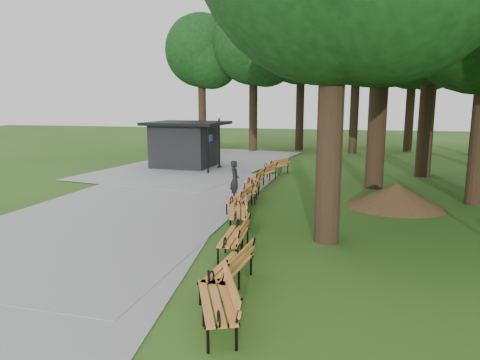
% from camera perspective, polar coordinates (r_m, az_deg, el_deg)
% --- Properties ---
extents(ground, '(100.00, 100.00, 0.00)m').
position_cam_1_polar(ground, '(12.54, -3.23, -7.46)').
color(ground, '#285418').
rests_on(ground, ground).
extents(path, '(12.00, 38.00, 0.06)m').
position_cam_1_polar(path, '(16.67, -13.59, -3.14)').
color(path, '#959598').
rests_on(path, ground).
extents(person, '(0.54, 0.65, 1.54)m').
position_cam_1_polar(person, '(17.07, -0.69, -0.01)').
color(person, black).
rests_on(person, ground).
extents(kiosk, '(4.52, 4.00, 2.67)m').
position_cam_1_polar(kiosk, '(25.63, -7.35, 4.63)').
color(kiosk, black).
rests_on(kiosk, ground).
extents(lamp_post, '(0.32, 0.32, 3.17)m').
position_cam_1_polar(lamp_post, '(24.98, -2.76, 6.74)').
color(lamp_post, black).
rests_on(lamp_post, ground).
extents(dirt_mound, '(2.93, 2.93, 0.91)m').
position_cam_1_polar(dirt_mound, '(16.74, 19.76, -1.93)').
color(dirt_mound, '#47301C').
rests_on(dirt_mound, ground).
extents(bench_0, '(1.32, 2.00, 0.88)m').
position_cam_1_polar(bench_0, '(7.73, -3.14, -15.63)').
color(bench_0, orange).
rests_on(bench_0, ground).
extents(bench_1, '(0.83, 1.95, 0.88)m').
position_cam_1_polar(bench_1, '(9.12, -1.48, -11.47)').
color(bench_1, orange).
rests_on(bench_1, ground).
extents(bench_2, '(0.73, 1.93, 0.88)m').
position_cam_1_polar(bench_2, '(11.09, -0.83, -7.45)').
color(bench_2, orange).
rests_on(bench_2, ground).
extents(bench_3, '(1.06, 2.00, 0.88)m').
position_cam_1_polar(bench_3, '(13.48, -0.30, -4.23)').
color(bench_3, orange).
rests_on(bench_3, ground).
extents(bench_4, '(0.73, 1.93, 0.88)m').
position_cam_1_polar(bench_4, '(15.36, -0.05, -2.42)').
color(bench_4, orange).
rests_on(bench_4, ground).
extents(bench_5, '(0.84, 1.96, 0.88)m').
position_cam_1_polar(bench_5, '(17.06, 1.48, -1.15)').
color(bench_5, orange).
rests_on(bench_5, ground).
extents(bench_6, '(0.71, 1.92, 0.88)m').
position_cam_1_polar(bench_6, '(19.05, 1.90, 0.06)').
color(bench_6, orange).
rests_on(bench_6, ground).
extents(bench_7, '(1.00, 1.99, 0.88)m').
position_cam_1_polar(bench_7, '(20.96, 3.36, 0.99)').
color(bench_7, orange).
rests_on(bench_7, ground).
extents(bench_8, '(1.42, 1.99, 0.88)m').
position_cam_1_polar(bench_8, '(22.95, 4.70, 1.78)').
color(bench_8, orange).
rests_on(bench_8, ground).
extents(lawn_tree_4, '(7.37, 7.37, 12.24)m').
position_cam_1_polar(lawn_tree_4, '(24.53, 24.21, 20.44)').
color(lawn_tree_4, black).
rests_on(lawn_tree_4, ground).
extents(tree_backdrop, '(36.80, 9.75, 16.49)m').
position_cam_1_polar(tree_backdrop, '(34.61, 19.60, 17.06)').
color(tree_backdrop, black).
rests_on(tree_backdrop, ground).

